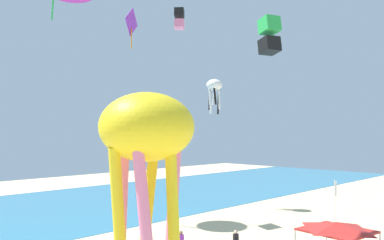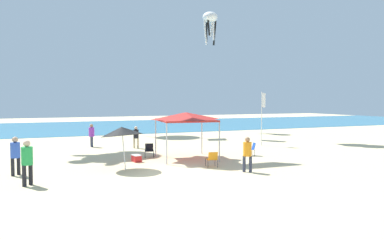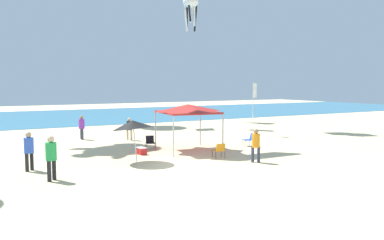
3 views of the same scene
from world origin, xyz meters
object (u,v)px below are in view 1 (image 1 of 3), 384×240
(canopy_tent, at_px, (337,227))
(kite_octopus_yellow, at_px, (147,138))
(kite_octopus_white, at_px, (214,87))
(kite_box_black, at_px, (179,19))
(kite_box_green, at_px, (269,36))
(kite_diamond_purple, at_px, (131,23))
(banner_flag, at_px, (335,202))

(canopy_tent, bearing_deg, kite_octopus_yellow, -174.30)
(kite_octopus_white, bearing_deg, kite_box_black, 140.13)
(kite_box_black, xyz_separation_m, kite_octopus_white, (6.05, 0.97, -5.86))
(kite_box_green, relative_size, kite_octopus_white, 0.92)
(kite_octopus_yellow, height_order, kite_diamond_purple, kite_diamond_purple)
(kite_octopus_yellow, bearing_deg, kite_diamond_purple, -113.50)
(banner_flag, bearing_deg, kite_octopus_white, 80.27)
(kite_box_black, bearing_deg, kite_octopus_white, -120.28)
(kite_octopus_yellow, distance_m, kite_octopus_white, 31.96)
(canopy_tent, bearing_deg, kite_diamond_purple, 88.32)
(kite_diamond_purple, bearing_deg, kite_octopus_white, -43.69)
(kite_octopus_white, bearing_deg, kite_octopus_yellow, 169.28)
(canopy_tent, relative_size, kite_octopus_white, 0.99)
(banner_flag, height_order, kite_octopus_yellow, kite_octopus_yellow)
(kite_box_green, distance_m, kite_octopus_white, 8.64)
(kite_octopus_white, bearing_deg, banner_flag, -148.70)
(banner_flag, bearing_deg, canopy_tent, -154.49)
(canopy_tent, xyz_separation_m, kite_diamond_purple, (0.58, 19.66, 15.28))
(kite_diamond_purple, bearing_deg, banner_flag, -99.99)
(canopy_tent, bearing_deg, kite_octopus_white, 60.37)
(kite_box_black, bearing_deg, canopy_tent, 126.73)
(kite_box_green, relative_size, kite_octopus_yellow, 0.60)
(kite_octopus_yellow, bearing_deg, kite_box_black, -123.23)
(kite_octopus_yellow, height_order, kite_box_black, kite_box_black)
(banner_flag, relative_size, kite_octopus_white, 1.10)
(kite_box_green, bearing_deg, banner_flag, 98.72)
(canopy_tent, xyz_separation_m, kite_octopus_yellow, (-14.50, -1.45, 5.01))
(kite_octopus_yellow, relative_size, kite_octopus_white, 1.53)
(kite_diamond_purple, bearing_deg, kite_octopus_yellow, -159.99)
(kite_box_green, bearing_deg, kite_octopus_white, -76.09)
(kite_box_black, relative_size, kite_octopus_white, 0.52)
(canopy_tent, relative_size, kite_box_black, 1.89)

